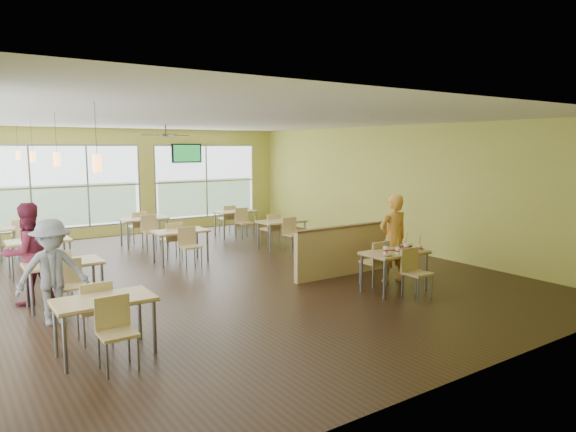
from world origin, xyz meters
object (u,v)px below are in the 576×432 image
at_px(half_wall_divider, 343,250).
at_px(man_plaid, 393,238).
at_px(food_basket, 406,246).
at_px(main_table, 395,258).

xyz_separation_m(half_wall_divider, man_plaid, (0.48, -0.94, 0.34)).
bearing_deg(food_basket, man_plaid, 80.58).
distance_m(main_table, man_plaid, 0.74).
distance_m(main_table, food_basket, 0.46).
relative_size(man_plaid, food_basket, 6.57).
relative_size(half_wall_divider, food_basket, 9.09).
xyz_separation_m(main_table, food_basket, (0.42, 0.12, 0.15)).
height_order(half_wall_divider, food_basket, half_wall_divider).
bearing_deg(main_table, food_basket, 16.56).
xyz_separation_m(main_table, man_plaid, (0.48, 0.51, 0.24)).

